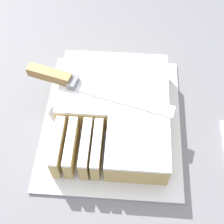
{
  "coord_description": "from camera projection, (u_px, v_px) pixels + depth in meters",
  "views": [
    {
      "loc": [
        0.07,
        -0.32,
        1.51
      ],
      "look_at": [
        0.05,
        0.05,
        0.96
      ],
      "focal_mm": 50.0,
      "sensor_mm": 36.0,
      "label": 1
    }
  ],
  "objects": [
    {
      "name": "countertop",
      "position": [
        98.0,
        205.0,
        1.05
      ],
      "size": [
        1.4,
        1.1,
        0.92
      ],
      "color": "slate",
      "rests_on": "ground_plane"
    },
    {
      "name": "cake",
      "position": [
        115.0,
        109.0,
        0.67
      ],
      "size": [
        0.23,
        0.29,
        0.06
      ],
      "color": "tan",
      "rests_on": "cake_board"
    },
    {
      "name": "cake_board",
      "position": [
        112.0,
        121.0,
        0.69
      ],
      "size": [
        0.3,
        0.35,
        0.01
      ],
      "color": "silver",
      "rests_on": "countertop"
    },
    {
      "name": "knife",
      "position": [
        70.0,
        81.0,
        0.66
      ],
      "size": [
        0.32,
        0.11,
        0.02
      ],
      "rotation": [
        0.0,
        0.0,
        -0.27
      ],
      "color": "silver",
      "rests_on": "cake"
    }
  ]
}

